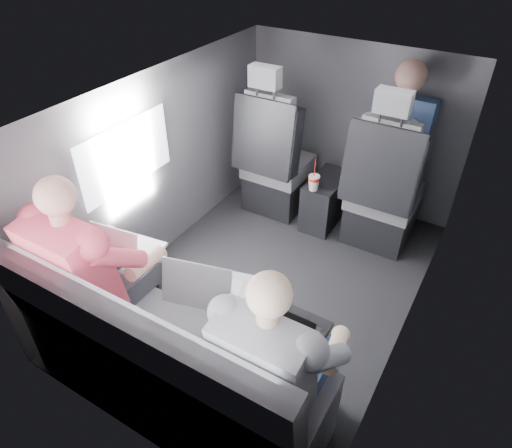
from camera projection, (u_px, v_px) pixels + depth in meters
The scene contains 19 objects.
floor at pixel (272, 284), 3.19m from camera, with size 2.60×2.60×0.00m, color black.
ceiling at pixel (277, 96), 2.39m from camera, with size 2.60×2.60×0.00m, color #B2B2AD.
panel_left at pixel (161, 167), 3.16m from camera, with size 0.02×2.60×1.35m, color #56565B.
panel_right at pixel (422, 251), 2.42m from camera, with size 0.02×2.60×1.35m, color #56565B.
panel_front at pixel (352, 127), 3.69m from camera, with size 1.80×0.02×1.35m, color #56565B.
panel_back at pixel (122, 352), 1.89m from camera, with size 1.80×0.02×1.35m, color #56565B.
side_window at pixel (127, 156), 2.81m from camera, with size 0.02×0.75×0.42m, color white.
seatbelt at pixel (383, 158), 3.00m from camera, with size 0.05×0.01×0.65m, color black.
front_seat_left at pixel (275, 167), 3.72m from camera, with size 0.52×0.58×1.26m.
front_seat_right at pixel (382, 197), 3.35m from camera, with size 0.52×0.58×1.26m.
center_console at pixel (325, 200), 3.68m from camera, with size 0.24×0.48×0.41m.
rear_bench at pixel (169, 366), 2.27m from camera, with size 1.60×0.57×0.92m.
soda_cup at pixel (314, 182), 3.40m from camera, with size 0.09×0.09×0.26m.
laptop_white at pixel (127, 248), 2.52m from camera, with size 0.33×0.32×0.23m.
laptop_silver at pixel (209, 285), 2.27m from camera, with size 0.40×0.39×0.25m.
laptop_black at pixel (286, 327), 2.06m from camera, with size 0.33×0.30×0.24m.
passenger_rear_left at pixel (98, 271), 2.35m from camera, with size 0.52×0.63×1.24m.
passenger_rear_right at pixel (279, 362), 1.93m from camera, with size 0.48×0.60×1.19m.
passenger_front_right at pixel (399, 139), 3.32m from camera, with size 0.43×0.43×0.90m.
Camera 1 is at (1.10, -2.06, 2.22)m, focal length 32.00 mm.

